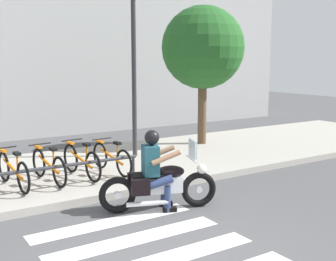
{
  "coord_description": "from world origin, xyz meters",
  "views": [
    {
      "loc": [
        -2.91,
        -4.56,
        2.64
      ],
      "look_at": [
        1.55,
        2.4,
        1.28
      ],
      "focal_mm": 46.03,
      "sensor_mm": 36.0,
      "label": 1
    }
  ],
  "objects_px": {
    "motorcycle": "(159,185)",
    "street_lamp": "(134,60)",
    "bicycle_4": "(111,158)",
    "bike_rack": "(57,169)",
    "rider": "(155,164)",
    "bicycle_2": "(49,166)",
    "tree_near_rack": "(203,48)",
    "bicycle_3": "(81,161)",
    "bicycle_1": "(13,171)"
  },
  "relations": [
    {
      "from": "bicycle_1",
      "to": "motorcycle",
      "type": "bearing_deg",
      "value": -48.65
    },
    {
      "from": "rider",
      "to": "street_lamp",
      "type": "height_order",
      "value": "street_lamp"
    },
    {
      "from": "bicycle_4",
      "to": "street_lamp",
      "type": "xyz_separation_m",
      "value": [
        1.27,
        1.28,
        2.15
      ]
    },
    {
      "from": "bicycle_1",
      "to": "tree_near_rack",
      "type": "bearing_deg",
      "value": 15.9
    },
    {
      "from": "bicycle_1",
      "to": "tree_near_rack",
      "type": "distance_m",
      "value": 6.6
    },
    {
      "from": "bike_rack",
      "to": "street_lamp",
      "type": "height_order",
      "value": "street_lamp"
    },
    {
      "from": "bicycle_1",
      "to": "bicycle_4",
      "type": "height_order",
      "value": "bicycle_1"
    },
    {
      "from": "rider",
      "to": "street_lamp",
      "type": "bearing_deg",
      "value": 67.12
    },
    {
      "from": "bicycle_1",
      "to": "bicycle_2",
      "type": "xyz_separation_m",
      "value": [
        0.7,
        -0.0,
        0.0
      ]
    },
    {
      "from": "motorcycle",
      "to": "bicycle_2",
      "type": "distance_m",
      "value": 2.59
    },
    {
      "from": "motorcycle",
      "to": "bicycle_3",
      "type": "bearing_deg",
      "value": 104.29
    },
    {
      "from": "bike_rack",
      "to": "rider",
      "type": "bearing_deg",
      "value": -54.15
    },
    {
      "from": "bicycle_3",
      "to": "bike_rack",
      "type": "height_order",
      "value": "bicycle_3"
    },
    {
      "from": "bicycle_2",
      "to": "bicycle_4",
      "type": "bearing_deg",
      "value": 0.02
    },
    {
      "from": "motorcycle",
      "to": "bicycle_2",
      "type": "height_order",
      "value": "motorcycle"
    },
    {
      "from": "bike_rack",
      "to": "bicycle_4",
      "type": "bearing_deg",
      "value": 21.52
    },
    {
      "from": "rider",
      "to": "bicycle_4",
      "type": "relative_size",
      "value": 0.9
    },
    {
      "from": "bike_rack",
      "to": "tree_near_rack",
      "type": "relative_size",
      "value": 0.81
    },
    {
      "from": "motorcycle",
      "to": "tree_near_rack",
      "type": "height_order",
      "value": "tree_near_rack"
    },
    {
      "from": "street_lamp",
      "to": "tree_near_rack",
      "type": "height_order",
      "value": "street_lamp"
    },
    {
      "from": "bicycle_4",
      "to": "bike_rack",
      "type": "xyz_separation_m",
      "value": [
        -1.41,
        -0.55,
        0.07
      ]
    },
    {
      "from": "motorcycle",
      "to": "street_lamp",
      "type": "height_order",
      "value": "street_lamp"
    },
    {
      "from": "bicycle_4",
      "to": "street_lamp",
      "type": "height_order",
      "value": "street_lamp"
    },
    {
      "from": "rider",
      "to": "motorcycle",
      "type": "bearing_deg",
      "value": -21.83
    },
    {
      "from": "bicycle_4",
      "to": "street_lamp",
      "type": "bearing_deg",
      "value": 45.04
    },
    {
      "from": "bicycle_2",
      "to": "street_lamp",
      "type": "xyz_separation_m",
      "value": [
        2.68,
        1.28,
        2.14
      ]
    },
    {
      "from": "street_lamp",
      "to": "tree_near_rack",
      "type": "bearing_deg",
      "value": 9.11
    },
    {
      "from": "bicycle_3",
      "to": "tree_near_rack",
      "type": "distance_m",
      "value": 5.38
    },
    {
      "from": "bicycle_4",
      "to": "bike_rack",
      "type": "relative_size",
      "value": 0.47
    },
    {
      "from": "tree_near_rack",
      "to": "bike_rack",
      "type": "bearing_deg",
      "value": -156.69
    },
    {
      "from": "street_lamp",
      "to": "bicycle_3",
      "type": "bearing_deg",
      "value": -147.16
    },
    {
      "from": "bicycle_2",
      "to": "street_lamp",
      "type": "height_order",
      "value": "street_lamp"
    },
    {
      "from": "bicycle_4",
      "to": "tree_near_rack",
      "type": "bearing_deg",
      "value": 23.96
    },
    {
      "from": "motorcycle",
      "to": "bicycle_2",
      "type": "bearing_deg",
      "value": 119.57
    },
    {
      "from": "bicycle_3",
      "to": "street_lamp",
      "type": "relative_size",
      "value": 0.38
    },
    {
      "from": "rider",
      "to": "bicycle_4",
      "type": "bearing_deg",
      "value": 84.8
    },
    {
      "from": "bicycle_4",
      "to": "motorcycle",
      "type": "bearing_deg",
      "value": -93.32
    },
    {
      "from": "tree_near_rack",
      "to": "bicycle_4",
      "type": "bearing_deg",
      "value": -156.04
    },
    {
      "from": "bicycle_3",
      "to": "bicycle_4",
      "type": "bearing_deg",
      "value": 0.07
    },
    {
      "from": "motorcycle",
      "to": "bicycle_1",
      "type": "bearing_deg",
      "value": 131.35
    },
    {
      "from": "motorcycle",
      "to": "bike_rack",
      "type": "distance_m",
      "value": 2.12
    },
    {
      "from": "rider",
      "to": "tree_near_rack",
      "type": "relative_size",
      "value": 0.34
    },
    {
      "from": "bike_rack",
      "to": "street_lamp",
      "type": "relative_size",
      "value": 0.78
    },
    {
      "from": "motorcycle",
      "to": "bicycle_4",
      "type": "xyz_separation_m",
      "value": [
        0.13,
        2.25,
        0.03
      ]
    },
    {
      "from": "bicycle_3",
      "to": "bike_rack",
      "type": "bearing_deg",
      "value": -141.77
    },
    {
      "from": "rider",
      "to": "tree_near_rack",
      "type": "bearing_deg",
      "value": 44.45
    },
    {
      "from": "rider",
      "to": "bicycle_2",
      "type": "distance_m",
      "value": 2.55
    },
    {
      "from": "bicycle_3",
      "to": "tree_near_rack",
      "type": "relative_size",
      "value": 0.39
    },
    {
      "from": "bicycle_1",
      "to": "street_lamp",
      "type": "relative_size",
      "value": 0.39
    },
    {
      "from": "motorcycle",
      "to": "street_lamp",
      "type": "relative_size",
      "value": 0.47
    }
  ]
}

